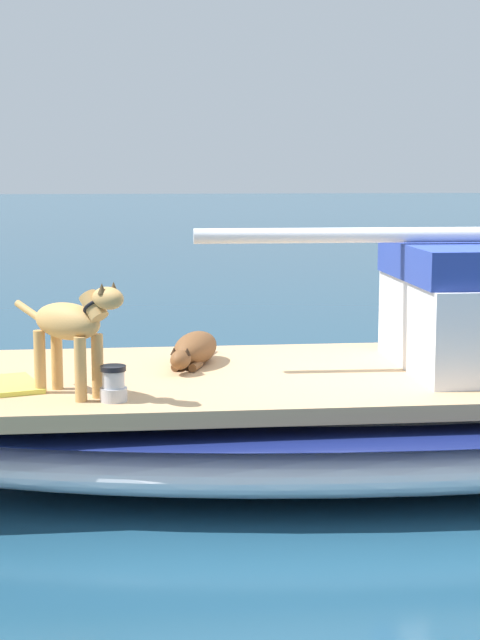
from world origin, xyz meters
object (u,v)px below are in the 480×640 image
(deck_winch, at_px, (113,385))
(deck_towel, at_px, (6,385))
(sailboat_main, at_px, (388,417))
(dog_brown, at_px, (194,350))
(dog_tan, at_px, (73,326))

(deck_winch, height_order, deck_towel, deck_winch)
(sailboat_main, relative_size, dog_brown, 7.84)
(sailboat_main, xyz_separation_m, deck_towel, (0.33, -2.48, 0.34))
(dog_tan, distance_m, deck_winch, 0.43)
(dog_tan, height_order, deck_towel, dog_tan)
(sailboat_main, relative_size, dog_tan, 10.05)
(dog_brown, bearing_deg, sailboat_main, 77.94)
(sailboat_main, distance_m, dog_brown, 1.39)
(dog_tan, height_order, deck_winch, dog_tan)
(deck_towel, bearing_deg, dog_brown, 117.23)
(deck_winch, bearing_deg, sailboat_main, 112.89)
(dog_brown, relative_size, deck_winch, 4.43)
(sailboat_main, height_order, dog_brown, dog_brown)
(dog_brown, distance_m, deck_towel, 1.34)
(sailboat_main, distance_m, dog_tan, 2.26)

